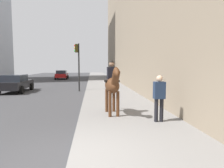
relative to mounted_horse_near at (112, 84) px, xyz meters
The scene contains 6 objects.
sidewalk_slab 4.18m from the mounted_horse_near, behind, with size 120.00×3.94×0.12m, color slate.
mounted_horse_near is the anchor object (origin of this frame).
pedestrian_greeting 2.05m from the mounted_horse_near, 128.76° to the right, with size 0.26×0.40×1.70m.
car_mid_lane 25.91m from the mounted_horse_near, 12.77° to the left, with size 4.31×2.03×1.44m.
car_far_lane 11.48m from the mounted_horse_near, 38.39° to the left, with size 4.20×1.96×1.44m.
traffic_light_near_curb 9.30m from the mounted_horse_near, 12.64° to the left, with size 0.20×0.44×4.03m.
Camera 1 is at (-4.41, -0.54, 2.16)m, focal length 32.41 mm.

